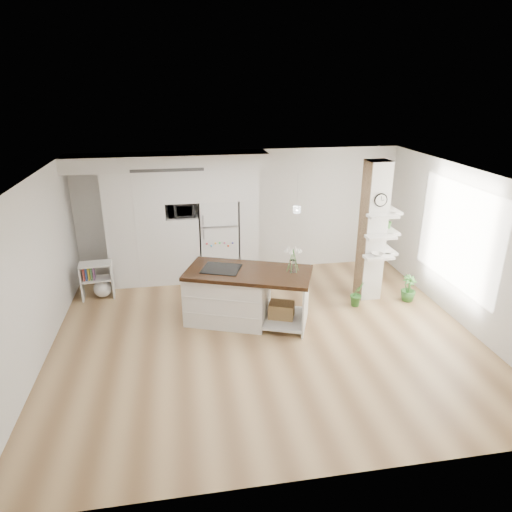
{
  "coord_description": "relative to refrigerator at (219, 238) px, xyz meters",
  "views": [
    {
      "loc": [
        -1.27,
        -6.59,
        4.04
      ],
      "look_at": [
        -0.01,
        0.9,
        1.11
      ],
      "focal_mm": 32.0,
      "sensor_mm": 36.0,
      "label": 1
    }
  ],
  "objects": [
    {
      "name": "column",
      "position": [
        2.9,
        -1.55,
        0.48
      ],
      "size": [
        0.69,
        0.9,
        2.7
      ],
      "color": "silver",
      "rests_on": "floor"
    },
    {
      "name": "floor_plant_a",
      "position": [
        2.46,
        -1.86,
        -0.62
      ],
      "size": [
        0.33,
        0.3,
        0.5
      ],
      "primitive_type": "imported",
      "rotation": [
        0.0,
        0.0,
        0.31
      ],
      "color": "#387930",
      "rests_on": "floor"
    },
    {
      "name": "bookshelf",
      "position": [
        -2.45,
        -0.66,
        -0.56
      ],
      "size": [
        0.64,
        0.41,
        0.73
      ],
      "rotation": [
        0.0,
        0.0,
        0.1
      ],
      "color": "white",
      "rests_on": "floor"
    },
    {
      "name": "pendant_light",
      "position": [
        2.23,
        -2.53,
        1.24
      ],
      "size": [
        0.12,
        0.12,
        0.1
      ],
      "primitive_type": "cylinder",
      "color": "white",
      "rests_on": "room"
    },
    {
      "name": "floor",
      "position": [
        0.53,
        -2.68,
        -0.88
      ],
      "size": [
        7.0,
        6.0,
        0.01
      ],
      "primitive_type": "cube",
      "color": "tan",
      "rests_on": "ground"
    },
    {
      "name": "decor_bowl",
      "position": [
        2.82,
        -1.78,
        0.13
      ],
      "size": [
        0.22,
        0.22,
        0.05
      ],
      "primitive_type": "imported",
      "color": "white",
      "rests_on": "column"
    },
    {
      "name": "room",
      "position": [
        0.53,
        -2.68,
        0.98
      ],
      "size": [
        7.04,
        6.04,
        2.72
      ],
      "color": "white",
      "rests_on": "ground"
    },
    {
      "name": "floor_plant_b",
      "position": [
        3.52,
        -1.82,
        -0.62
      ],
      "size": [
        0.34,
        0.34,
        0.52
      ],
      "primitive_type": "imported",
      "rotation": [
        0.0,
        0.0,
        0.2
      ],
      "color": "#387930",
      "rests_on": "floor"
    },
    {
      "name": "refrigerator",
      "position": [
        0.0,
        0.0,
        0.0
      ],
      "size": [
        0.78,
        0.69,
        1.75
      ],
      "color": "white",
      "rests_on": "floor"
    },
    {
      "name": "cabinet_wall",
      "position": [
        -0.92,
        -0.01,
        0.63
      ],
      "size": [
        4.0,
        0.71,
        2.7
      ],
      "color": "white",
      "rests_on": "floor"
    },
    {
      "name": "microwave",
      "position": [
        -0.75,
        -0.06,
        0.69
      ],
      "size": [
        0.54,
        0.37,
        0.3
      ],
      "primitive_type": "imported",
      "color": "#2D2D2D",
      "rests_on": "cabinet_wall"
    },
    {
      "name": "window",
      "position": [
        4.0,
        -2.38,
        0.62
      ],
      "size": [
        0.0,
        2.4,
        2.4
      ],
      "primitive_type": "plane",
      "rotation": [
        1.57,
        0.0,
        -1.57
      ],
      "color": "white",
      "rests_on": "room"
    },
    {
      "name": "shelf_plant",
      "position": [
        3.15,
        -1.38,
        0.65
      ],
      "size": [
        0.27,
        0.23,
        0.3
      ],
      "primitive_type": "imported",
      "color": "#387930",
      "rests_on": "column"
    },
    {
      "name": "kitchen_island",
      "position": [
        0.09,
        -2.02,
        -0.37
      ],
      "size": [
        2.38,
        1.72,
        1.54
      ],
      "rotation": [
        0.0,
        0.0,
        -0.36
      ],
      "color": "white",
      "rests_on": "floor"
    }
  ]
}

